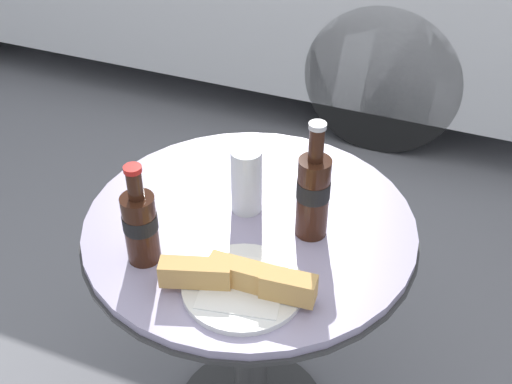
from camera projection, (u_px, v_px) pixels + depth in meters
The scene contains 5 objects.
bistro_table at pixel (250, 281), 1.46m from camera, with size 0.71×0.71×0.70m.
cola_bottle_left at pixel (140, 224), 1.21m from camera, with size 0.07×0.07×0.22m.
cola_bottle_right at pixel (313, 192), 1.26m from camera, with size 0.07×0.07×0.26m.
drinking_glass at pixel (247, 183), 1.34m from camera, with size 0.07×0.07×0.15m.
lunch_plate_near at pixel (241, 282), 1.18m from camera, with size 0.29×0.23×0.07m.
Camera 1 is at (0.40, -0.96, 1.56)m, focal length 45.00 mm.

